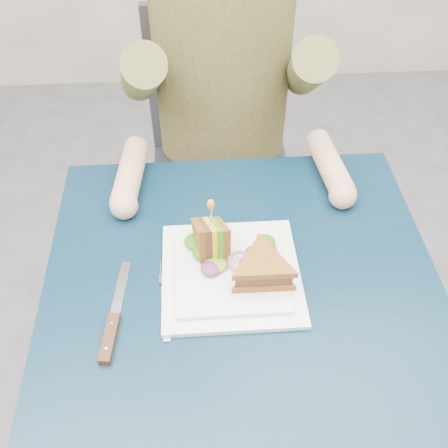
{
  "coord_description": "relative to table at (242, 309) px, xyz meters",
  "views": [
    {
      "loc": [
        -0.08,
        -0.6,
        1.51
      ],
      "look_at": [
        -0.03,
        0.07,
        0.82
      ],
      "focal_mm": 42.0,
      "sensor_mm": 36.0,
      "label": 1
    }
  ],
  "objects": [
    {
      "name": "diner",
      "position": [
        -0.0,
        0.58,
        0.26
      ],
      "size": [
        0.54,
        0.59,
        0.74
      ],
      "color": "#4B4522",
      "rests_on": "chair"
    },
    {
      "name": "onion_ring",
      "position": [
        -0.01,
        0.03,
        0.11
      ],
      "size": [
        0.04,
        0.04,
        0.02
      ],
      "primitive_type": "torus",
      "rotation": [
        0.44,
        0.0,
        0.0
      ],
      "color": "#9E4C7A",
      "rests_on": "plate"
    },
    {
      "name": "toothpick_frill",
      "position": [
        -0.05,
        0.07,
        0.23
      ],
      "size": [
        0.01,
        0.01,
        0.02
      ],
      "primitive_type": "ellipsoid",
      "color": "orange",
      "rests_on": "sandwich_upright"
    },
    {
      "name": "sandwich_flat",
      "position": [
        0.03,
        -0.0,
        0.12
      ],
      "size": [
        0.14,
        0.14,
        0.05
      ],
      "color": "brown",
      "rests_on": "plate"
    },
    {
      "name": "fork",
      "position": [
        -0.15,
        -0.03,
        0.08
      ],
      "size": [
        0.02,
        0.18,
        0.01
      ],
      "color": "silver",
      "rests_on": "table"
    },
    {
      "name": "ground",
      "position": [
        0.0,
        0.0,
        -0.65
      ],
      "size": [
        4.0,
        4.0,
        0.0
      ],
      "primitive_type": "plane",
      "color": "#58585B",
      "rests_on": "ground"
    },
    {
      "name": "plate",
      "position": [
        -0.02,
        0.02,
        0.09
      ],
      "size": [
        0.26,
        0.26,
        0.02
      ],
      "color": "white",
      "rests_on": "table"
    },
    {
      "name": "knife",
      "position": [
        -0.24,
        -0.08,
        0.09
      ],
      "size": [
        0.04,
        0.22,
        0.02
      ],
      "color": "silver",
      "rests_on": "table"
    },
    {
      "name": "chair",
      "position": [
        0.0,
        0.69,
        -0.11
      ],
      "size": [
        0.42,
        0.4,
        0.93
      ],
      "color": "#47474C",
      "rests_on": "ground"
    },
    {
      "name": "table",
      "position": [
        0.0,
        0.0,
        0.0
      ],
      "size": [
        0.75,
        0.75,
        0.73
      ],
      "color": "black",
      "rests_on": "ground"
    },
    {
      "name": "lettuce_spill",
      "position": [
        -0.02,
        0.03,
        0.11
      ],
      "size": [
        0.15,
        0.13,
        0.02
      ],
      "primitive_type": null,
      "color": "#337A14",
      "rests_on": "plate"
    },
    {
      "name": "toothpick",
      "position": [
        -0.05,
        0.07,
        0.2
      ],
      "size": [
        0.01,
        0.01,
        0.06
      ],
      "primitive_type": "cylinder",
      "rotation": [
        0.14,
        0.07,
        0.0
      ],
      "color": "tan",
      "rests_on": "sandwich_upright"
    },
    {
      "name": "sandwich_upright",
      "position": [
        -0.05,
        0.07,
        0.13
      ],
      "size": [
        0.08,
        0.13,
        0.13
      ],
      "color": "brown",
      "rests_on": "plate"
    }
  ]
}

